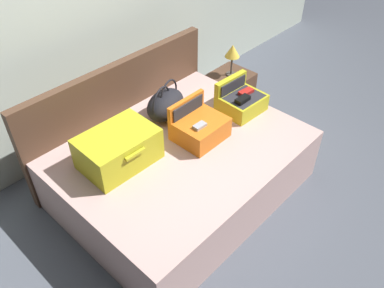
# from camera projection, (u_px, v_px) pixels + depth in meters

# --- Properties ---
(ground_plane) EXTENTS (12.00, 12.00, 0.00)m
(ground_plane) POSITION_uv_depth(u_px,v_px,m) (216.00, 213.00, 3.40)
(ground_plane) COLOR #4C515B
(back_wall) EXTENTS (8.00, 0.10, 2.60)m
(back_wall) POSITION_uv_depth(u_px,v_px,m) (77.00, 13.00, 3.42)
(back_wall) COLOR #B7C1B2
(back_wall) RESTS_ON ground
(bed) EXTENTS (1.98, 1.51, 0.51)m
(bed) POSITION_uv_depth(u_px,v_px,m) (183.00, 169.00, 3.44)
(bed) COLOR #BC9993
(bed) RESTS_ON ground
(headboard) EXTENTS (2.02, 0.08, 0.98)m
(headboard) POSITION_uv_depth(u_px,v_px,m) (121.00, 111.00, 3.70)
(headboard) COLOR #4C3323
(headboard) RESTS_ON ground
(hard_case_large) EXTENTS (0.59, 0.44, 0.28)m
(hard_case_large) POSITION_uv_depth(u_px,v_px,m) (118.00, 149.00, 3.05)
(hard_case_large) COLOR gold
(hard_case_large) RESTS_ON bed
(hard_case_medium) EXTENTS (0.41, 0.36, 0.32)m
(hard_case_medium) POSITION_uv_depth(u_px,v_px,m) (200.00, 127.00, 3.30)
(hard_case_medium) COLOR #D16619
(hard_case_medium) RESTS_ON bed
(hard_case_small) EXTENTS (0.40, 0.36, 0.29)m
(hard_case_small) POSITION_uv_depth(u_px,v_px,m) (241.00, 101.00, 3.62)
(hard_case_small) COLOR gold
(hard_case_small) RESTS_ON bed
(duffel_bag) EXTENTS (0.49, 0.40, 0.33)m
(duffel_bag) POSITION_uv_depth(u_px,v_px,m) (165.00, 104.00, 3.52)
(duffel_bag) COLOR black
(duffel_bag) RESTS_ON bed
(nightstand) EXTENTS (0.44, 0.40, 0.45)m
(nightstand) POSITION_uv_depth(u_px,v_px,m) (230.00, 92.00, 4.43)
(nightstand) COLOR #4C3323
(nightstand) RESTS_ON ground
(table_lamp) EXTENTS (0.16, 0.16, 0.35)m
(table_lamp) POSITION_uv_depth(u_px,v_px,m) (232.00, 52.00, 4.11)
(table_lamp) COLOR #3F3833
(table_lamp) RESTS_ON nightstand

